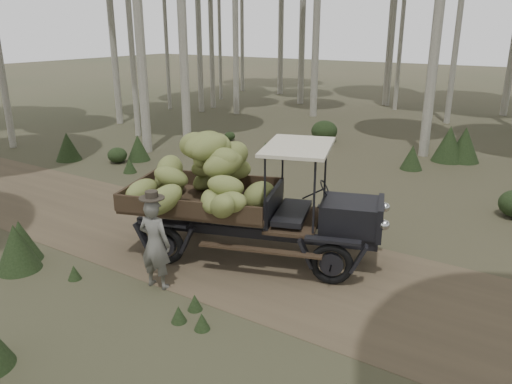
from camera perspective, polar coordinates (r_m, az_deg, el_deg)
ground at (r=10.22m, az=5.61°, el=-9.30°), size 120.00×120.00×0.00m
dirt_track at (r=10.21m, az=5.61°, el=-9.28°), size 70.00×4.00×0.01m
banana_truck at (r=10.49m, az=-3.05°, el=0.89°), size 5.69×3.64×2.74m
farmer at (r=9.51m, az=-11.48°, el=-5.71°), size 0.70×0.53×1.92m
undergrowth at (r=10.90m, az=16.56°, el=-5.12°), size 24.01×24.60×1.32m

